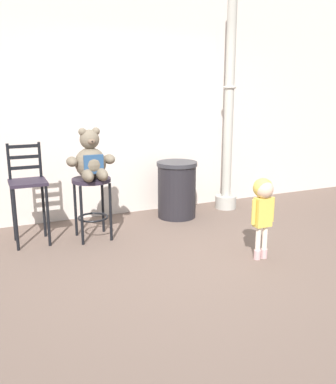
{
  "coord_description": "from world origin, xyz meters",
  "views": [
    {
      "loc": [
        -1.83,
        -3.27,
        1.68
      ],
      "look_at": [
        -0.05,
        0.7,
        0.6
      ],
      "focal_mm": 38.98,
      "sensor_mm": 36.0,
      "label": 1
    }
  ],
  "objects_px": {
    "bar_stool_with_teddy": "(92,195)",
    "trash_bin": "(177,189)",
    "child_walking": "(263,201)",
    "bar_chair_empty": "(28,187)",
    "lamppost": "(228,126)",
    "teddy_bear": "(91,160)"
  },
  "relations": [
    {
      "from": "bar_stool_with_teddy",
      "to": "trash_bin",
      "type": "relative_size",
      "value": 0.94
    },
    {
      "from": "child_walking",
      "to": "trash_bin",
      "type": "height_order",
      "value": "child_walking"
    },
    {
      "from": "bar_chair_empty",
      "to": "trash_bin",
      "type": "bearing_deg",
      "value": 6.36
    },
    {
      "from": "bar_stool_with_teddy",
      "to": "trash_bin",
      "type": "xyz_separation_m",
      "value": [
        1.23,
        0.36,
        -0.14
      ]
    },
    {
      "from": "bar_chair_empty",
      "to": "child_walking",
      "type": "bearing_deg",
      "value": -34.56
    },
    {
      "from": "bar_stool_with_teddy",
      "to": "trash_bin",
      "type": "bearing_deg",
      "value": 16.1
    },
    {
      "from": "bar_chair_empty",
      "to": "bar_stool_with_teddy",
      "type": "bearing_deg",
      "value": -12.1
    },
    {
      "from": "bar_chair_empty",
      "to": "lamppost",
      "type": "bearing_deg",
      "value": 6.39
    },
    {
      "from": "bar_stool_with_teddy",
      "to": "teddy_bear",
      "type": "relative_size",
      "value": 1.25
    },
    {
      "from": "bar_stool_with_teddy",
      "to": "teddy_bear",
      "type": "height_order",
      "value": "teddy_bear"
    },
    {
      "from": "teddy_bear",
      "to": "trash_bin",
      "type": "relative_size",
      "value": 0.75
    },
    {
      "from": "child_walking",
      "to": "bar_chair_empty",
      "type": "bearing_deg",
      "value": -78.9
    },
    {
      "from": "bar_stool_with_teddy",
      "to": "trash_bin",
      "type": "height_order",
      "value": "trash_bin"
    },
    {
      "from": "trash_bin",
      "to": "lamppost",
      "type": "height_order",
      "value": "lamppost"
    },
    {
      "from": "teddy_bear",
      "to": "bar_chair_empty",
      "type": "bearing_deg",
      "value": 165.64
    },
    {
      "from": "bar_chair_empty",
      "to": "teddy_bear",
      "type": "bearing_deg",
      "value": -14.36
    },
    {
      "from": "trash_bin",
      "to": "lamppost",
      "type": "distance_m",
      "value": 1.15
    },
    {
      "from": "trash_bin",
      "to": "lamppost",
      "type": "relative_size",
      "value": 0.25
    },
    {
      "from": "bar_stool_with_teddy",
      "to": "trash_bin",
      "type": "distance_m",
      "value": 1.29
    },
    {
      "from": "teddy_bear",
      "to": "child_walking",
      "type": "distance_m",
      "value": 1.9
    },
    {
      "from": "teddy_bear",
      "to": "bar_stool_with_teddy",
      "type": "bearing_deg",
      "value": 90.0
    },
    {
      "from": "trash_bin",
      "to": "bar_chair_empty",
      "type": "xyz_separation_m",
      "value": [
        -1.9,
        -0.21,
        0.26
      ]
    }
  ]
}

